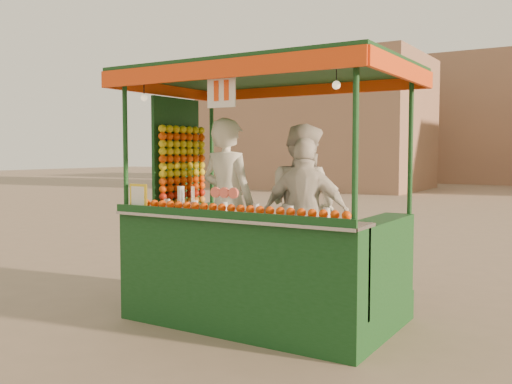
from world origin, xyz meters
The scene contains 7 objects.
ground centered at (0.00, 0.00, 0.00)m, with size 90.00×90.00×0.00m, color #756453.
building_left centered at (-9.00, 20.00, 3.00)m, with size 10.00×6.00×6.00m, color #956D55.
building_center centered at (-2.00, 30.00, 3.50)m, with size 14.00×7.00×7.00m, color #956D55.
juice_cart centered at (-0.07, -0.10, 0.82)m, with size 2.79×1.81×2.54m.
vendor_left centered at (-0.47, 0.00, 1.18)m, with size 0.67×0.47×1.76m.
vendor_middle centered at (0.22, 0.36, 1.14)m, with size 0.96×0.83×1.69m.
vendor_right centered at (0.36, 0.16, 1.07)m, with size 0.97×0.55×1.55m.
Camera 1 is at (2.91, -4.95, 1.70)m, focal length 40.19 mm.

